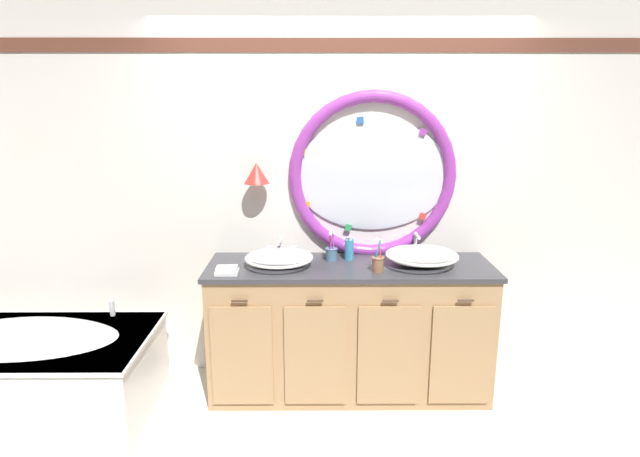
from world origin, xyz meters
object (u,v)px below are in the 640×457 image
at_px(bathtub, 28,369).
at_px(sink_basin_right, 422,256).
at_px(sink_basin_left, 279,258).
at_px(toothbrush_holder_right, 378,263).
at_px(toothbrush_holder_left, 331,253).
at_px(soap_dispenser, 349,249).
at_px(folded_hand_towel, 227,271).

bearing_deg(bathtub, sink_basin_right, 6.61).
distance_m(bathtub, sink_basin_left, 1.72).
bearing_deg(sink_basin_left, sink_basin_right, 0.00).
bearing_deg(bathtub, sink_basin_left, 10.48).
height_order(bathtub, toothbrush_holder_right, toothbrush_holder_right).
bearing_deg(sink_basin_left, toothbrush_holder_right, -10.23).
relative_size(toothbrush_holder_left, soap_dispenser, 1.26).
height_order(soap_dispenser, folded_hand_towel, soap_dispenser).
bearing_deg(soap_dispenser, toothbrush_holder_left, -170.69).
xyz_separation_m(bathtub, folded_hand_towel, (1.26, 0.13, 0.61)).
relative_size(sink_basin_right, soap_dispenser, 2.81).
bearing_deg(sink_basin_right, sink_basin_left, 180.00).
height_order(bathtub, sink_basin_right, sink_basin_right).
bearing_deg(sink_basin_right, folded_hand_towel, -172.72).
height_order(sink_basin_left, folded_hand_towel, sink_basin_left).
bearing_deg(folded_hand_towel, toothbrush_holder_right, 2.74).
xyz_separation_m(bathtub, sink_basin_left, (1.57, 0.29, 0.64)).
xyz_separation_m(sink_basin_right, toothbrush_holder_right, (-0.30, -0.11, -0.01)).
bearing_deg(bathtub, soap_dispenser, 12.01).
distance_m(toothbrush_holder_right, folded_hand_towel, 0.95).
bearing_deg(toothbrush_holder_right, sink_basin_right, 20.82).
height_order(bathtub, sink_basin_left, sink_basin_left).
bearing_deg(soap_dispenser, sink_basin_right, -16.95).
distance_m(toothbrush_holder_left, toothbrush_holder_right, 0.37).
bearing_deg(sink_basin_right, soap_dispenser, 163.05).
relative_size(sink_basin_left, soap_dispenser, 2.64).
bearing_deg(toothbrush_holder_right, soap_dispenser, 123.07).
height_order(toothbrush_holder_left, folded_hand_towel, toothbrush_holder_left).
height_order(sink_basin_left, toothbrush_holder_right, toothbrush_holder_right).
bearing_deg(soap_dispenser, folded_hand_towel, -158.87).
distance_m(sink_basin_right, toothbrush_holder_right, 0.32).
bearing_deg(toothbrush_holder_right, sink_basin_left, 169.77).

